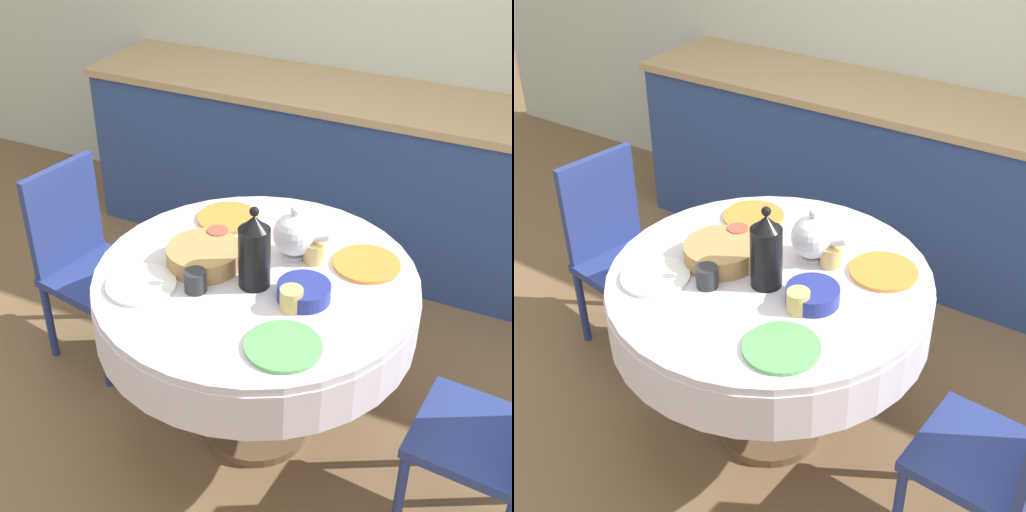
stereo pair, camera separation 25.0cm
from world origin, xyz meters
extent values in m
plane|color=brown|center=(0.00, 0.00, 0.00)|extent=(12.00, 12.00, 0.00)
cube|color=beige|center=(0.00, 1.81, 1.30)|extent=(7.00, 0.05, 2.60)
cube|color=#2D4784|center=(0.00, 1.48, 0.45)|extent=(3.20, 0.60, 0.89)
cube|color=tan|center=(0.00, 1.48, 0.91)|extent=(3.24, 0.64, 0.04)
cylinder|color=brown|center=(0.00, 0.00, 0.02)|extent=(0.44, 0.44, 0.04)
cylinder|color=brown|center=(0.00, 0.00, 0.30)|extent=(0.11, 0.11, 0.52)
cylinder|color=silver|center=(0.00, 0.00, 0.65)|extent=(1.18, 1.18, 0.18)
cylinder|color=silver|center=(0.00, 0.00, 0.76)|extent=(1.17, 1.17, 0.03)
cube|color=navy|center=(0.85, -0.07, 0.41)|extent=(0.43, 0.43, 0.04)
cylinder|color=navy|center=(0.66, -0.23, 0.20)|extent=(0.04, 0.04, 0.39)
cylinder|color=navy|center=(0.69, 0.12, 0.20)|extent=(0.04, 0.04, 0.39)
cube|color=navy|center=(-0.84, 0.15, 0.41)|extent=(0.46, 0.46, 0.04)
cube|color=navy|center=(-1.02, 0.18, 0.67)|extent=(0.10, 0.38, 0.47)
cylinder|color=navy|center=(-0.64, 0.29, 0.20)|extent=(0.04, 0.04, 0.39)
cylinder|color=navy|center=(-0.70, -0.06, 0.20)|extent=(0.04, 0.04, 0.39)
cylinder|color=navy|center=(-0.99, 0.35, 0.20)|extent=(0.04, 0.04, 0.39)
cylinder|color=navy|center=(-1.05, 0.00, 0.20)|extent=(0.04, 0.04, 0.39)
cylinder|color=white|center=(-0.33, -0.24, 0.78)|extent=(0.25, 0.25, 0.01)
cylinder|color=#28282D|center=(-0.15, -0.18, 0.81)|extent=(0.08, 0.08, 0.08)
cylinder|color=#5BA85B|center=(0.25, -0.32, 0.78)|extent=(0.25, 0.25, 0.01)
cylinder|color=#DBB766|center=(0.19, -0.13, 0.81)|extent=(0.08, 0.08, 0.08)
cylinder|color=orange|center=(-0.27, 0.30, 0.78)|extent=(0.25, 0.25, 0.01)
cylinder|color=#CC4C3D|center=(-0.21, 0.10, 0.81)|extent=(0.08, 0.08, 0.08)
cylinder|color=orange|center=(0.34, 0.23, 0.78)|extent=(0.25, 0.25, 0.01)
cylinder|color=#DBB766|center=(0.15, 0.17, 0.81)|extent=(0.08, 0.08, 0.08)
cylinder|color=black|center=(0.02, -0.05, 0.89)|extent=(0.11, 0.11, 0.22)
cone|color=black|center=(0.02, -0.05, 1.02)|extent=(0.10, 0.10, 0.05)
sphere|color=black|center=(0.02, -0.05, 1.07)|extent=(0.03, 0.03, 0.03)
cylinder|color=white|center=(0.07, 0.17, 0.78)|extent=(0.09, 0.09, 0.01)
sphere|color=white|center=(0.07, 0.17, 0.87)|extent=(0.16, 0.16, 0.16)
cylinder|color=white|center=(0.17, 0.17, 0.87)|extent=(0.09, 0.03, 0.06)
sphere|color=white|center=(0.07, 0.17, 0.97)|extent=(0.04, 0.04, 0.04)
cylinder|color=#AD844C|center=(-0.20, -0.02, 0.81)|extent=(0.27, 0.27, 0.07)
cylinder|color=navy|center=(0.21, -0.06, 0.80)|extent=(0.18, 0.18, 0.06)
camera|label=1|loc=(0.91, -1.88, 2.23)|focal=50.00mm
camera|label=2|loc=(1.13, -1.76, 2.23)|focal=50.00mm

